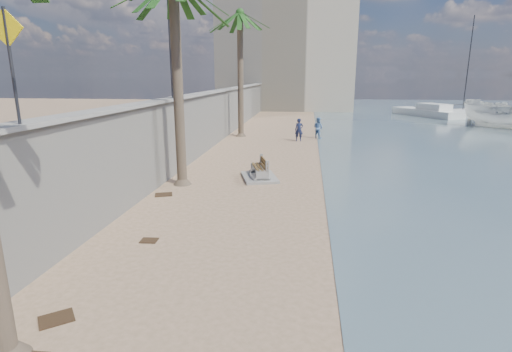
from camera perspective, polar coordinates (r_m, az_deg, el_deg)
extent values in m
plane|color=#A07E62|center=(8.09, -3.04, -20.89)|extent=(140.00, 140.00, 0.00)
cube|color=gray|center=(27.43, -6.34, 8.07)|extent=(0.45, 70.00, 3.50)
cube|color=gray|center=(27.30, -6.44, 11.83)|extent=(0.80, 70.00, 0.12)
cube|color=#B7AA93|center=(58.64, 4.36, 16.48)|extent=(18.00, 12.00, 14.00)
cube|color=gray|center=(18.45, 0.50, -0.18)|extent=(2.03, 2.50, 0.12)
cylinder|color=brown|center=(17.19, -11.08, 12.20)|extent=(0.42, 0.42, 8.24)
cylinder|color=brown|center=(31.04, -2.23, 13.99)|extent=(0.44, 0.44, 9.05)
cylinder|color=#2D2D33|center=(10.15, -31.51, 13.10)|extent=(0.07, 0.07, 2.40)
cube|color=yellow|center=(10.19, -32.11, 17.52)|extent=(0.78, 0.03, 0.78)
cylinder|color=#2D2D33|center=(19.61, -12.15, 18.19)|extent=(0.12, 0.12, 5.00)
imported|color=#151C3B|center=(29.09, 6.17, 6.80)|extent=(0.69, 0.49, 1.86)
imported|color=#5379AD|center=(30.66, 8.86, 6.98)|extent=(1.07, 1.03, 1.75)
imported|color=silver|center=(42.23, 32.61, 7.61)|extent=(4.41, 4.40, 3.62)
cube|color=silver|center=(55.30, 27.40, 8.09)|extent=(7.49, 5.43, 0.70)
cylinder|color=#2D2D33|center=(55.13, 28.09, 13.95)|extent=(0.12, 0.12, 10.86)
cube|color=#382616|center=(9.18, -26.62, -17.77)|extent=(0.81, 0.79, 0.03)
cube|color=#382616|center=(16.38, -13.06, -2.60)|extent=(0.81, 0.73, 0.03)
cube|color=#382616|center=(12.07, -15.03, -8.88)|extent=(0.50, 0.41, 0.03)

